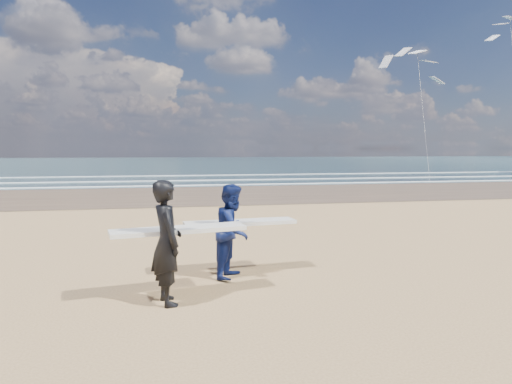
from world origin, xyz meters
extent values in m
cube|color=#503C2A|center=(20.00, 18.00, 0.01)|extent=(220.00, 12.00, 0.01)
cube|color=#1A3139|center=(20.00, 72.00, 0.01)|extent=(220.00, 100.00, 0.02)
cube|color=white|center=(20.00, 22.80, 0.05)|extent=(220.00, 0.50, 0.05)
cube|color=white|center=(20.00, 27.50, 0.05)|extent=(220.00, 0.50, 0.05)
cube|color=white|center=(20.00, 34.00, 0.05)|extent=(220.00, 0.50, 0.05)
imported|color=black|center=(-1.12, 0.07, 0.98)|extent=(0.63, 0.81, 1.96)
cube|color=white|center=(-0.92, 0.42, 1.11)|extent=(2.26, 0.91, 0.07)
imported|color=#0C1747|center=(0.12, 1.35, 0.89)|extent=(1.00, 1.08, 1.78)
cube|color=white|center=(0.32, 1.70, 0.99)|extent=(2.24, 0.72, 0.07)
cube|color=slate|center=(18.01, 23.03, 0.05)|extent=(0.12, 0.12, 0.10)
camera|label=1|loc=(-1.15, -7.09, 2.44)|focal=32.00mm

